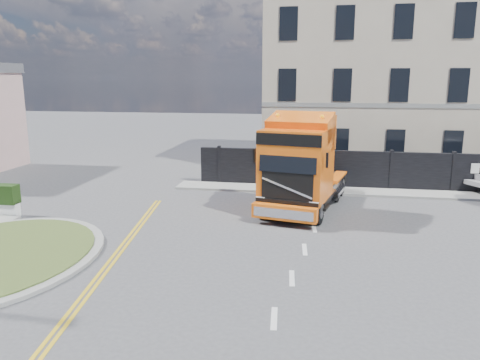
# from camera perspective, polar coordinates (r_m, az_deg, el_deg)

# --- Properties ---
(ground) EXTENTS (120.00, 120.00, 0.00)m
(ground) POSITION_cam_1_polar(r_m,az_deg,el_deg) (16.83, -2.24, -7.40)
(ground) COLOR #424244
(ground) RESTS_ON ground
(hoarding_fence) EXTENTS (18.80, 0.25, 2.00)m
(hoarding_fence) POSITION_cam_1_polar(r_m,az_deg,el_deg) (25.16, 16.88, 1.07)
(hoarding_fence) COLOR black
(hoarding_fence) RESTS_ON ground
(georgian_building) EXTENTS (12.30, 10.30, 12.80)m
(georgian_building) POSITION_cam_1_polar(r_m,az_deg,el_deg) (32.12, 14.78, 12.10)
(georgian_building) COLOR beige
(georgian_building) RESTS_ON ground
(pavement_far) EXTENTS (20.00, 1.60, 0.12)m
(pavement_far) POSITION_cam_1_polar(r_m,az_deg,el_deg) (24.41, 15.72, -1.45)
(pavement_far) COLOR gray
(pavement_far) RESTS_ON ground
(truck) EXTENTS (3.98, 7.30, 4.15)m
(truck) POSITION_cam_1_polar(r_m,az_deg,el_deg) (20.11, 7.37, 1.27)
(truck) COLOR black
(truck) RESTS_ON ground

